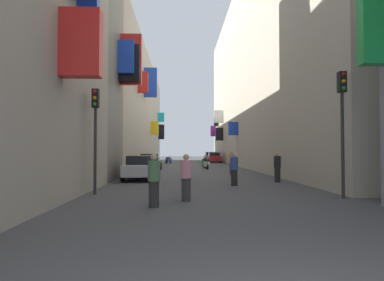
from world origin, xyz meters
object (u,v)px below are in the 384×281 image
parked_car_red (214,157)px  scooter_blue (168,160)px  pedestrian_near_left (277,167)px  pedestrian_far_away (154,181)px  traffic_light_near_corner (342,112)px  parked_car_grey (210,156)px  pedestrian_mid_street (186,178)px  pedestrian_near_right (234,169)px  scooter_green (204,163)px  parked_car_green (150,162)px  parked_car_silver (141,167)px  traffic_light_far_corner (95,122)px  pedestrian_crossing (232,163)px  scooter_white (207,164)px

parked_car_red → scooter_blue: size_ratio=2.40×
pedestrian_near_left → pedestrian_far_away: 10.02m
parked_car_red → traffic_light_near_corner: size_ratio=0.97×
parked_car_grey → pedestrian_mid_street: bearing=-96.2°
parked_car_grey → pedestrian_mid_street: 44.42m
scooter_blue → pedestrian_near_right: bearing=-81.7°
scooter_green → traffic_light_near_corner: size_ratio=0.44×
parked_car_green → traffic_light_near_corner: traffic_light_near_corner is taller
parked_car_silver → scooter_green: bearing=72.0°
pedestrian_near_left → pedestrian_mid_street: size_ratio=1.02×
parked_car_grey → parked_car_red: bearing=-90.9°
traffic_light_near_corner → traffic_light_far_corner: traffic_light_near_corner is taller
pedestrian_crossing → pedestrian_mid_street: size_ratio=1.05×
scooter_white → pedestrian_mid_street: size_ratio=1.19×
pedestrian_far_away → scooter_white: bearing=81.2°
pedestrian_mid_street → scooter_green: bearing=84.5°
traffic_light_near_corner → scooter_blue: bearing=102.5°
parked_car_silver → parked_car_grey: size_ratio=0.99×
scooter_blue → pedestrian_far_away: bearing=-88.8°
parked_car_green → pedestrian_mid_street: bearing=-81.2°
parked_car_red → pedestrian_far_away: bearing=-98.4°
scooter_green → pedestrian_mid_street: bearing=-95.5°
pedestrian_far_away → parked_car_green: bearing=95.4°
scooter_white → pedestrian_crossing: pedestrian_crossing is taller
parked_car_silver → parked_car_green: bearing=91.9°
parked_car_red → pedestrian_mid_street: size_ratio=2.76×
pedestrian_mid_street → traffic_light_far_corner: (-3.56, 1.89, 2.05)m
parked_car_green → scooter_blue: parked_car_green is taller
scooter_white → traffic_light_far_corner: (-5.83, -18.11, 2.38)m
scooter_blue → scooter_white: bearing=-73.9°
parked_car_silver → pedestrian_far_away: (1.51, -9.94, 0.06)m
pedestrian_crossing → pedestrian_mid_street: (-3.52, -12.80, -0.05)m
parked_car_grey → pedestrian_crossing: pedestrian_crossing is taller
parked_car_silver → scooter_white: (4.78, 11.29, -0.29)m
scooter_white → pedestrian_far_away: (-3.27, -21.23, 0.35)m
pedestrian_far_away → parked_car_red: bearing=81.6°
pedestrian_near_right → pedestrian_far_away: bearing=-118.9°
parked_car_grey → pedestrian_crossing: (-1.25, -31.36, 0.06)m
scooter_white → traffic_light_near_corner: 20.06m
parked_car_green → parked_car_grey: size_ratio=0.93×
scooter_white → pedestrian_crossing: (1.25, -7.20, 0.38)m
pedestrian_near_left → pedestrian_far_away: bearing=-127.4°
parked_car_silver → scooter_green: (4.74, 14.58, -0.29)m
scooter_blue → pedestrian_near_left: bearing=-75.9°
pedestrian_crossing → pedestrian_far_away: size_ratio=1.04×
scooter_green → scooter_white: bearing=-89.2°
pedestrian_mid_street → traffic_light_far_corner: traffic_light_far_corner is taller
pedestrian_crossing → pedestrian_near_right: size_ratio=1.05×
parked_car_red → scooter_blue: bearing=-152.4°
scooter_blue → pedestrian_near_right: size_ratio=1.15×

